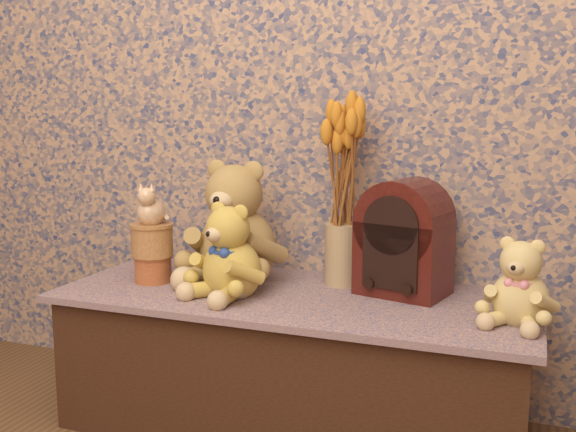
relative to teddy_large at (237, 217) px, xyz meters
name	(u,v)px	position (x,y,z in m)	size (l,w,h in m)	color
display_shelf	(294,361)	(0.22, -0.08, -0.42)	(1.40, 0.58, 0.42)	navy
teddy_large	(237,217)	(0.00, 0.00, 0.00)	(0.33, 0.39, 0.41)	#A67740
teddy_medium	(232,246)	(0.06, -0.16, -0.06)	(0.23, 0.28, 0.29)	#AF8A31
teddy_small	(521,278)	(0.85, -0.13, -0.09)	(0.19, 0.23, 0.24)	#D7B766
cathedral_radio	(404,237)	(0.52, 0.03, -0.04)	(0.25, 0.18, 0.34)	#3A110A
ceramic_vase	(343,254)	(0.32, 0.08, -0.11)	(0.11, 0.11, 0.19)	tan
dried_stalks	(344,154)	(0.32, 0.08, 0.20)	(0.22, 0.22, 0.43)	orange
biscuit_tin_lower	(153,269)	(-0.25, -0.11, -0.16)	(0.11, 0.11, 0.08)	#C9843B
biscuit_tin_upper	(152,240)	(-0.25, -0.11, -0.07)	(0.13, 0.13, 0.10)	#DEAF61
cat_figurine	(151,203)	(-0.25, -0.11, 0.04)	(0.10, 0.11, 0.13)	silver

